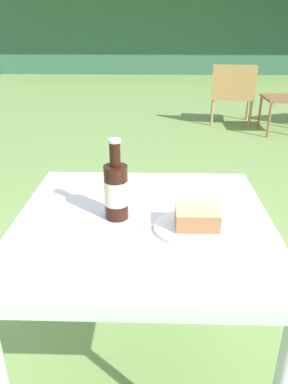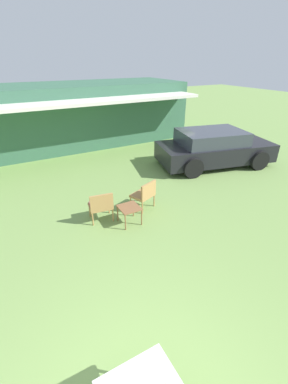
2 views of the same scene
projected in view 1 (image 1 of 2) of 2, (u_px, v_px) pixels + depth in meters
name	position (u px, v px, depth m)	size (l,w,h in m)	color
ground_plane	(143.00, 383.00, 1.47)	(60.00, 60.00, 0.00)	#7A9E51
cabin_building	(212.00, 21.00, 10.97)	(11.64, 4.77, 2.61)	#38664C
wicker_chair_cushioned	(232.00, 91.00, 5.02)	(0.62, 0.54, 0.79)	#B2844C
garden_side_table	(284.00, 101.00, 4.63)	(0.48, 0.50, 0.45)	brown
patio_table	(143.00, 240.00, 1.20)	(0.80, 0.79, 0.73)	silver
cake_on_plate	(194.00, 220.00, 1.10)	(0.20, 0.20, 0.08)	white
cola_bottle_near	(116.00, 190.00, 1.14)	(0.07, 0.07, 0.26)	black
fork	(172.00, 229.00, 1.11)	(0.18, 0.06, 0.01)	silver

